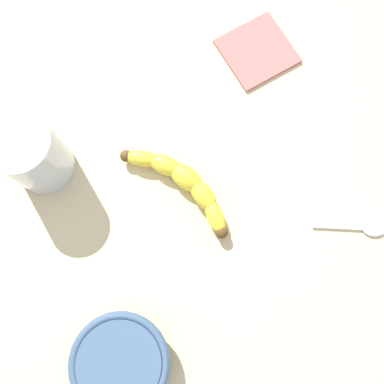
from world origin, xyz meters
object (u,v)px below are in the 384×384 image
banana (182,182)px  smoothie_glass (33,155)px  teaspoon (370,229)px  ceramic_bowl (121,362)px

banana → smoothie_glass: (17.93, -12.30, 4.24)cm
banana → teaspoon: banana is taller
banana → ceramic_bowl: bearing=111.1°
smoothie_glass → ceramic_bowl: smoothie_glass is taller
banana → smoothie_glass: 22.15cm
teaspoon → smoothie_glass: bearing=171.5°
smoothie_glass → teaspoon: 51.34cm
smoothie_glass → teaspoon: smoothie_glass is taller
ceramic_bowl → smoothie_glass: bearing=-91.6°
ceramic_bowl → teaspoon: ceramic_bowl is taller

